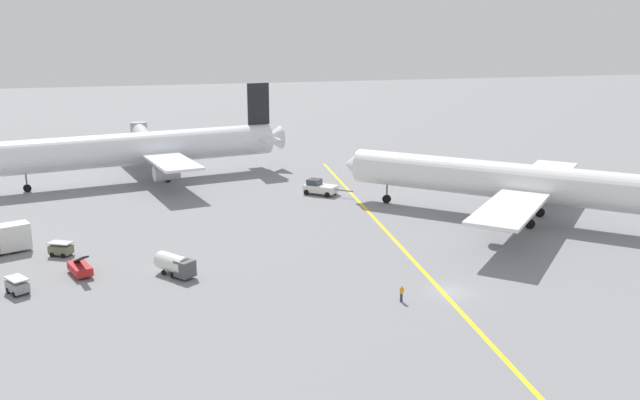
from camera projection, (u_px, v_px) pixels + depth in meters
The scene contains 12 objects.
ground_plane at pixel (450, 292), 67.62m from camera, with size 600.00×600.00×0.00m, color gray.
taxiway_stripe at pixel (413, 260), 77.01m from camera, with size 0.50×120.00×0.01m, color yellow.
airliner_at_gate_left at pixel (145, 148), 117.85m from camera, with size 54.54×39.02×16.83m.
airliner_being_pushed at pixel (517, 182), 92.46m from camera, with size 41.72×43.33×16.55m.
pushback_tug at pixel (320, 187), 108.41m from camera, with size 7.18×7.07×2.81m.
gse_belt_loader_portside at pixel (80, 268), 72.07m from camera, with size 2.92×5.06×3.02m.
gse_baggage_cart_trailing at pixel (61, 249), 78.37m from camera, with size 3.15×2.75×1.71m.
gse_baggage_cart_near_cluster at pixel (17, 286), 66.94m from camera, with size 2.73×3.15×1.71m.
gse_fuel_bowser_stubby at pixel (176, 264), 71.72m from camera, with size 4.38×5.08×2.40m.
gse_catering_truck_tall at pixel (5, 239), 79.19m from camera, with size 6.31×4.24×3.50m.
ground_crew_wing_walker_right at pixel (401, 293), 64.85m from camera, with size 0.36×0.48×1.74m.
jet_bridge at pixel (142, 135), 142.86m from camera, with size 4.45×22.55×6.29m.
Camera 1 is at (-31.94, -56.18, 25.90)m, focal length 36.60 mm.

